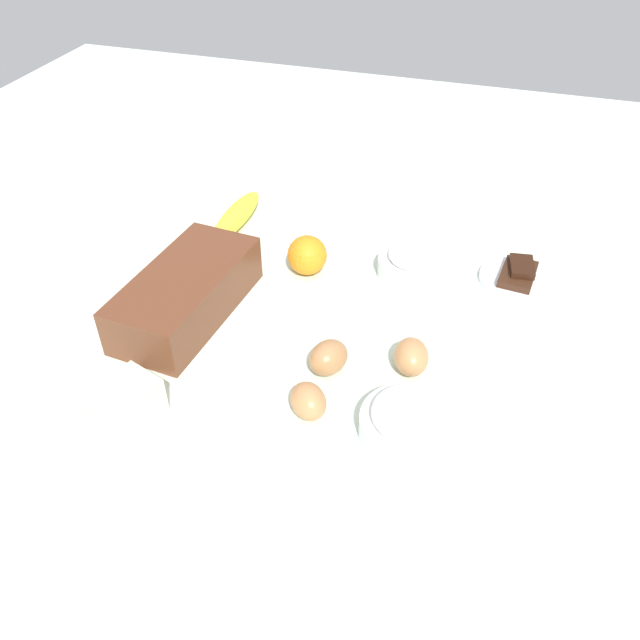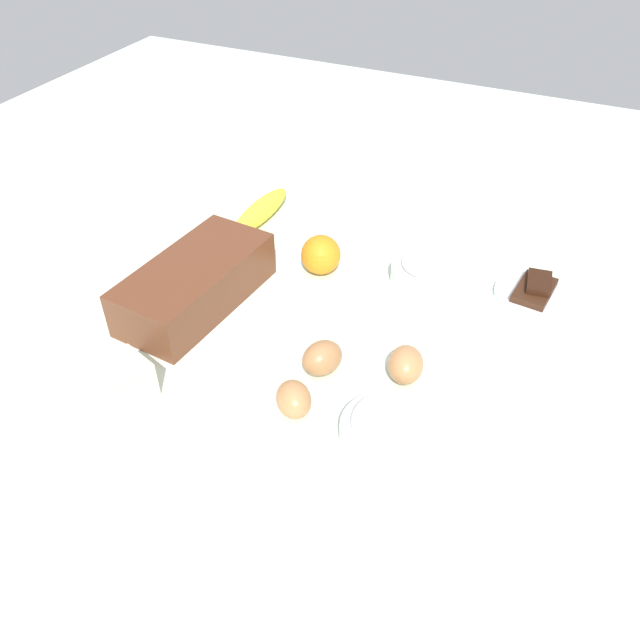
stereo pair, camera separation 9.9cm
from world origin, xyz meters
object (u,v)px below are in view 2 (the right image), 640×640
Objects in this scene: chocolate_plate at (534,293)px; banana at (261,211)px; egg_beside_bowl at (322,358)px; butter_block at (117,386)px; orange_fruit at (321,255)px; sugar_bowl at (427,270)px; flour_bowl at (390,430)px; egg_loose at (294,399)px; loaf_pan at (196,281)px; egg_near_butter at (406,365)px.

banana is at bearing 86.78° from chocolate_plate.
butter_block is at bearing 126.82° from egg_beside_bowl.
butter_block is 0.69× the size of chocolate_plate.
butter_block is at bearing 162.91° from orange_fruit.
sugar_bowl is 0.29m from egg_beside_bowl.
butter_block is (-0.52, -0.06, 0.01)m from banana.
banana is at bearing 44.83° from flour_bowl.
banana is 0.52m from butter_block.
egg_loose is 0.48m from chocolate_plate.
butter_block is (-0.09, 0.37, 0.00)m from flour_bowl.
flour_bowl is (-0.15, -0.40, -0.01)m from loaf_pan.
banana reaches higher than chocolate_plate.
chocolate_plate is (-0.03, -0.54, -0.01)m from banana.
orange_fruit is 1.09× the size of egg_beside_bowl.
loaf_pan is at bearing 137.89° from orange_fruit.
sugar_bowl is 0.55m from butter_block.
orange_fruit is at bearing -36.60° from loaf_pan.
loaf_pan is at bearing 68.70° from flour_bowl.
flour_bowl is 2.01× the size of egg_near_butter.
egg_near_butter is at bearing 10.11° from flour_bowl.
egg_near_butter reaches higher than banana.
flour_bowl is 1.48× the size of butter_block.
orange_fruit is at bearing -17.09° from butter_block.
sugar_bowl reaches higher than egg_near_butter.
flour_bowl is 0.70× the size of banana.
egg_near_butter is 1.02× the size of egg_beside_bowl.
orange_fruit is 0.34m from egg_loose.
loaf_pan is 0.57m from chocolate_plate.
sugar_bowl is 0.96× the size of chocolate_plate.
banana is at bearing 58.55° from orange_fruit.
loaf_pan is at bearing 75.76° from egg_beside_bowl.
banana is at bearing 6.37° from butter_block.
egg_loose is at bearing 137.40° from egg_near_butter.
orange_fruit reaches higher than butter_block.
banana is 2.87× the size of egg_near_butter.
egg_loose is (-0.43, -0.29, 0.00)m from banana.
orange_fruit is 0.30m from egg_near_butter.
flour_bowl is 2.06× the size of egg_beside_bowl.
egg_near_butter is (-0.03, -0.37, -0.02)m from loaf_pan.
sugar_bowl is at bearing -14.85° from egg_beside_bowl.
egg_beside_bowl is at bearing 165.15° from sugar_bowl.
butter_block reaches higher than banana.
egg_near_butter is at bearing -58.68° from butter_block.
egg_loose is at bearing -146.25° from banana.
butter_block is 0.25m from egg_loose.
sugar_bowl is 1.39× the size of butter_block.
butter_block is at bearing 102.94° from flour_bowl.
egg_beside_bowl is (-0.04, 0.12, 0.00)m from egg_near_butter.
egg_loose reaches higher than banana.
egg_near_butter reaches higher than chocolate_plate.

